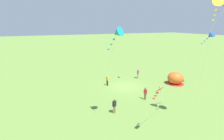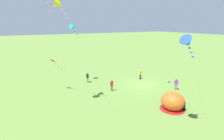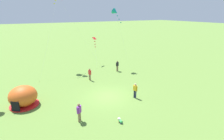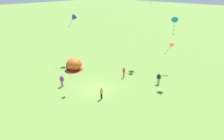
# 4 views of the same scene
# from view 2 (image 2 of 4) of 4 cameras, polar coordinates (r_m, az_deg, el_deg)

# --- Properties ---
(ground_plane) EXTENTS (300.00, 300.00, 0.00)m
(ground_plane) POSITION_cam_2_polar(r_m,az_deg,el_deg) (28.91, 9.67, -4.78)
(ground_plane) COLOR olive
(popup_tent) EXTENTS (2.81, 2.81, 2.10)m
(popup_tent) POSITION_cam_2_polar(r_m,az_deg,el_deg) (21.50, 19.19, -9.65)
(popup_tent) COLOR #D8591E
(popup_tent) RESTS_ON ground
(toddler_crawling) EXTENTS (0.27, 0.55, 0.32)m
(toddler_crawling) POSITION_cam_2_polar(r_m,az_deg,el_deg) (31.18, 18.07, -3.51)
(toddler_crawling) COLOR green
(toddler_crawling) RESTS_ON ground
(person_with_toddler) EXTENTS (0.57, 0.34, 1.72)m
(person_with_toddler) POSITION_cam_2_polar(r_m,az_deg,el_deg) (29.52, -8.01, -2.32)
(person_with_toddler) COLOR #8C7251
(person_with_toddler) RESTS_ON ground
(person_watching_sky) EXTENTS (0.48, 0.42, 1.72)m
(person_watching_sky) POSITION_cam_2_polar(r_m,az_deg,el_deg) (27.78, 20.21, -4.23)
(person_watching_sky) COLOR #8C7251
(person_watching_sky) RESTS_ON ground
(person_far_back) EXTENTS (0.33, 0.57, 1.72)m
(person_far_back) POSITION_cam_2_polar(r_m,az_deg,el_deg) (31.46, 9.25, -1.29)
(person_far_back) COLOR #1E2347
(person_far_back) RESTS_ON ground
(person_strolling) EXTENTS (0.32, 0.58, 1.72)m
(person_strolling) POSITION_cam_2_polar(r_m,az_deg,el_deg) (25.61, -0.10, -4.88)
(person_strolling) COLOR #8C7251
(person_strolling) RESTS_ON ground
(kite_red) EXTENTS (1.25, 3.20, 4.86)m
(kite_red) POSITION_cam_2_polar(r_m,az_deg,el_deg) (25.79, -18.20, 2.24)
(kite_red) COLOR silver
(kite_red) RESTS_ON ground
(kite_blue) EXTENTS (1.34, 6.04, 8.82)m
(kite_blue) POSITION_cam_2_polar(r_m,az_deg,el_deg) (15.49, 23.39, 8.23)
(kite_blue) COLOR silver
(kite_blue) RESTS_ON ground
(kite_teal) EXTENTS (2.08, 3.46, 9.63)m
(kite_teal) POSITION_cam_2_polar(r_m,az_deg,el_deg) (28.20, -12.70, 13.35)
(kite_teal) COLOR silver
(kite_teal) RESTS_ON ground
(kite_yellow) EXTENTS (5.22, 5.14, 12.13)m
(kite_yellow) POSITION_cam_2_polar(r_m,az_deg,el_deg) (19.86, -16.95, 19.84)
(kite_yellow) COLOR silver
(kite_yellow) RESTS_ON ground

